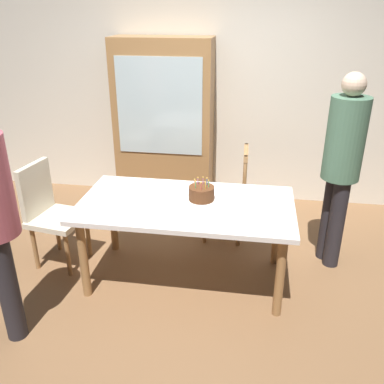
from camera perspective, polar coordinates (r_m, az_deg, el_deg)
The scene contains 13 objects.
ground at distance 3.75m, azimuth -0.77°, elevation -11.62°, with size 6.40×6.40×0.00m, color brown.
back_wall at distance 4.95m, azimuth 2.84°, elevation 13.84°, with size 6.40×0.10×2.60m, color silver.
dining_table at distance 3.41m, azimuth -0.83°, elevation -2.76°, with size 1.75×0.92×0.73m.
birthday_cake at distance 3.38m, azimuth 1.31°, elevation -0.30°, with size 0.28×0.28×0.19m.
plate_near_celebrant at distance 3.30m, azimuth -9.72°, elevation -2.37°, with size 0.22×0.22×0.01m, color white.
plate_far_side at distance 3.57m, azimuth -1.66°, elevation 0.13°, with size 0.22×0.22×0.01m, color white.
fork_near_celebrant at distance 3.34m, azimuth -12.41°, elevation -2.33°, with size 0.18×0.02×0.01m, color silver.
fork_far_side at distance 3.58m, azimuth -4.23°, elevation 0.12°, with size 0.18×0.02×0.01m, color silver.
fork_near_guest at distance 3.16m, azimuth 5.10°, elevation -3.36°, with size 0.18×0.02×0.01m, color silver.
chair_spindle_back at distance 4.16m, azimuth 4.79°, elevation -0.49°, with size 0.45×0.45×0.95m.
chair_upholstered at distance 3.92m, azimuth -19.10°, elevation -2.26°, with size 0.51×0.50×0.95m.
person_guest at distance 3.74m, azimuth 19.94°, elevation 3.98°, with size 0.32×0.32×1.73m.
china_cabinet at distance 4.83m, azimuth -3.84°, elevation 9.32°, with size 1.10×0.45×1.90m.
Camera 1 is at (0.52, -2.99, 2.20)m, focal length 38.73 mm.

